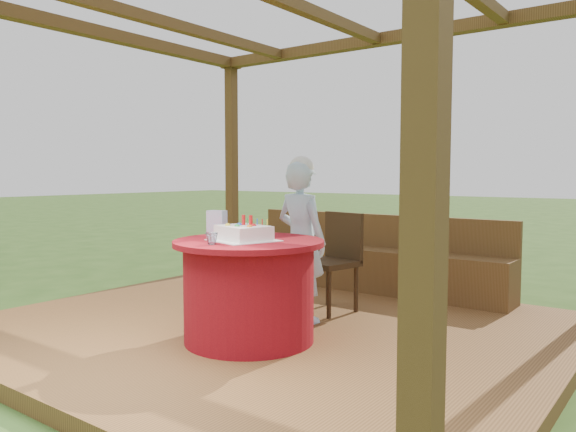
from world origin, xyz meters
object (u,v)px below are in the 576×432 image
object	(u,v)px
chair	(334,256)
table	(249,290)
drinking_glass	(212,239)
bench	(370,265)
elderly_woman	(301,239)
gift_bag	(217,223)
birthday_cake	(244,233)

from	to	relation	value
chair	table	bearing A→B (deg)	-90.50
chair	drinking_glass	bearing A→B (deg)	-91.56
bench	elderly_woman	size ratio (longest dim) A/B	2.16
gift_bag	drinking_glass	xyz separation A→B (m)	(0.36, -0.43, -0.06)
bench	table	bearing A→B (deg)	-85.56
table	gift_bag	world-z (taller)	gift_bag
chair	gift_bag	bearing A→B (deg)	-110.23
table	drinking_glass	size ratio (longest dim) A/B	12.51
chair	gift_bag	distance (m)	1.23
table	drinking_glass	xyz separation A→B (m)	(-0.03, -0.35, 0.41)
elderly_woman	drinking_glass	distance (m)	1.05
bench	table	size ratio (longest dim) A/B	2.70
birthday_cake	gift_bag	xyz separation A→B (m)	(-0.39, 0.13, 0.04)
birthday_cake	drinking_glass	world-z (taller)	birthday_cake
elderly_woman	gift_bag	world-z (taller)	elderly_woman
gift_bag	bench	bearing A→B (deg)	69.24
bench	chair	world-z (taller)	chair
birthday_cake	drinking_glass	size ratio (longest dim) A/B	5.85
chair	elderly_woman	xyz separation A→B (m)	(-0.03, -0.48, 0.20)
table	birthday_cake	bearing A→B (deg)	-93.87
bench	birthday_cake	xyz separation A→B (m)	(0.17, -2.23, 0.54)
birthday_cake	chair	bearing A→B (deg)	89.35
drinking_glass	gift_bag	bearing A→B (deg)	130.15
bench	gift_bag	distance (m)	2.19
elderly_woman	gift_bag	bearing A→B (deg)	-121.23
drinking_glass	table	bearing A→B (deg)	84.95
birthday_cake	drinking_glass	distance (m)	0.30
table	drinking_glass	distance (m)	0.54
elderly_woman	table	bearing A→B (deg)	-88.37
chair	elderly_woman	bearing A→B (deg)	-93.59
bench	gift_bag	bearing A→B (deg)	-96.13
elderly_woman	birthday_cake	world-z (taller)	elderly_woman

